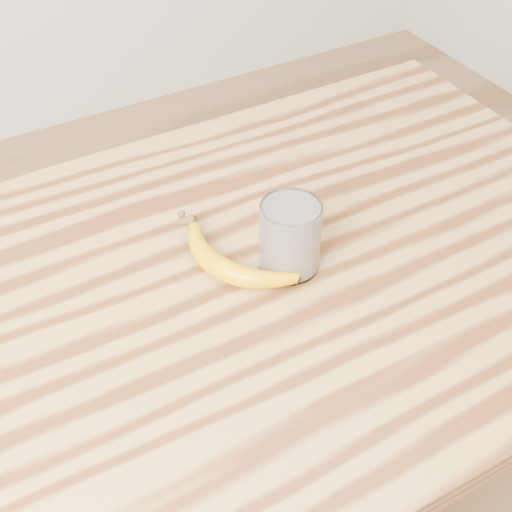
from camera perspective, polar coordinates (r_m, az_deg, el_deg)
table at (r=1.12m, az=0.33°, el=-5.99°), size 1.20×0.80×0.90m
smoothie_glass at (r=1.00m, az=2.74°, el=1.58°), size 0.09×0.09×0.11m
banana at (r=1.00m, az=-2.73°, el=-1.08°), size 0.20×0.29×0.03m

